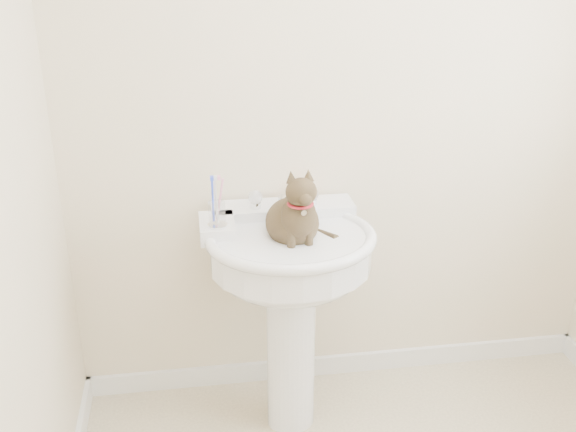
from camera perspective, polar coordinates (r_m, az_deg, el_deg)
name	(u,v)px	position (r m, az deg, el deg)	size (l,w,h in m)	color
wall_back	(348,99)	(2.60, 5.12, 9.87)	(2.20, 0.00, 2.50)	beige
baseboard_back	(339,364)	(3.10, 4.36, -12.37)	(2.20, 0.02, 0.09)	white
pedestal_sink	(290,271)	(2.48, 0.17, -4.72)	(0.63, 0.62, 0.87)	white
faucet	(284,198)	(2.53, -0.31, 1.54)	(0.28, 0.12, 0.14)	silver
soap_bar	(300,195)	(2.63, 0.99, 1.78)	(0.09, 0.06, 0.03)	#F25A1D
toothbrush_cup	(217,213)	(2.39, -6.04, 0.22)	(0.07, 0.07, 0.19)	silver
cat	(294,218)	(2.37, 0.55, -0.17)	(0.21, 0.26, 0.39)	#483821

